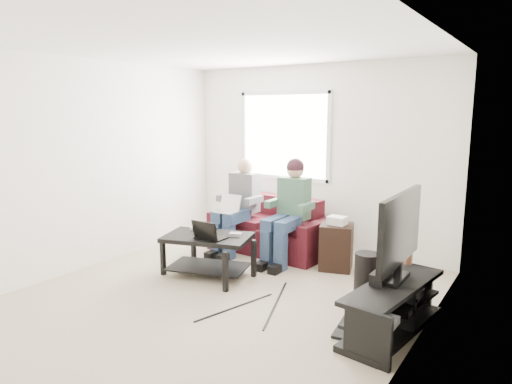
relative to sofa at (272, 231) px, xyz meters
The scene contains 25 objects.
floor 1.79m from the sofa, 77.51° to the right, with size 4.50×4.50×0.00m, color beige.
ceiling 2.91m from the sofa, 77.51° to the right, with size 4.50×4.50×0.00m, color white.
wall_back 1.20m from the sofa, 53.81° to the left, with size 4.50×4.50×0.00m, color white.
wall_left 2.57m from the sofa, 133.12° to the right, with size 4.50×4.50×0.00m, color white.
wall_right 3.11m from the sofa, 35.94° to the right, with size 4.50×4.50×0.00m, color white.
window 1.41m from the sofa, 103.11° to the left, with size 1.48×0.04×1.28m.
sofa is the anchor object (origin of this frame).
person_left 0.63m from the sofa, 147.22° to the right, with size 0.40×0.70×1.30m.
person_right 0.67m from the sofa, 30.76° to the right, with size 0.40×0.71×1.35m.
laptop_silver 0.76m from the sofa, 127.33° to the right, with size 0.32×0.22×0.24m, color silver, non-canonical shape.
coffee_table 1.28m from the sofa, 95.68° to the right, with size 1.14×0.89×0.50m.
laptop_black 1.39m from the sofa, 90.25° to the right, with size 0.34×0.24×0.24m, color black, non-canonical shape.
controller_a 1.24m from the sofa, 109.50° to the right, with size 0.14×0.09×0.04m, color silver.
controller_b 1.13m from the sofa, 101.75° to the right, with size 0.14×0.09×0.04m, color black.
controller_c 1.15m from the sofa, 81.14° to the right, with size 0.14×0.09×0.04m, color gray.
tv_stand 2.59m from the sofa, 33.87° to the right, with size 0.58×1.39×0.44m.
tv 2.61m from the sofa, 32.03° to the right, with size 0.12×1.10×0.81m.
soundbar 2.45m from the sofa, 33.49° to the right, with size 0.12×0.50×0.10m, color black.
drink_cup 2.27m from the sofa, 21.18° to the right, with size 0.08×0.08×0.12m, color #A16445.
console_white 2.83m from the sofa, 40.60° to the right, with size 0.30×0.22×0.06m, color silver.
console_grey 2.44m from the sofa, 28.01° to the right, with size 0.34×0.26×0.08m, color gray.
console_black 2.62m from the sofa, 34.78° to the right, with size 0.38×0.30×0.07m, color black.
subwoofer 2.05m from the sofa, 30.90° to the right, with size 0.24×0.24×0.56m, color black.
keyboard_floor 2.44m from the sofa, 42.02° to the right, with size 0.16×0.49×0.03m, color black.
end_table 1.07m from the sofa, 10.01° to the right, with size 0.39×0.39×0.67m.
Camera 1 is at (2.87, -3.59, 1.96)m, focal length 32.00 mm.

